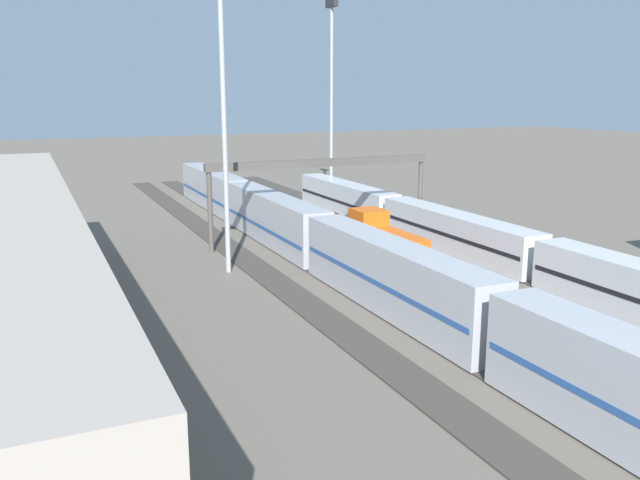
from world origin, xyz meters
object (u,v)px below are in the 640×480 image
Objects in this scene: train_on_track_3 at (322,243)px; train_on_track_2 at (383,247)px; light_mast_0 at (332,75)px; signal_gantry at (322,172)px; train_on_track_0 at (524,254)px; light_mast_1 at (222,68)px.

train_on_track_3 and train_on_track_2 have the same top height.
train_on_track_3 is 3.37× the size of light_mast_0.
train_on_track_0 is at bearing -153.12° from signal_gantry.
train_on_track_2 is (-2.12, -5.00, -0.43)m from train_on_track_3.
light_mast_0 is at bearing -37.83° from light_mast_1.
light_mast_1 is at bearing 142.17° from light_mast_0.
train_on_track_2 is 0.40× the size of signal_gantry.
train_on_track_2 is 0.36× the size of light_mast_1.
signal_gantry is (19.73, 10.00, 5.35)m from train_on_track_0.
train_on_track_0 is 9.06× the size of train_on_track_2.
signal_gantry reaches higher than train_on_track_2.
light_mast_1 is (5.23, 12.64, 15.36)m from train_on_track_2.
light_mast_1 is at bearing 67.54° from train_on_track_2.
light_mast_0 is at bearing -27.05° from signal_gantry.
train_on_track_0 is 3.19× the size of light_mast_0.
train_on_track_0 is at bearing -123.98° from train_on_track_2.
light_mast_0 is at bearing -3.47° from train_on_track_0.
train_on_track_2 is at bearing 180.00° from signal_gantry.
train_on_track_2 is 14.01m from signal_gantry.
light_mast_0 reaches higher than train_on_track_0.
light_mast_1 is (11.97, 22.64, 15.44)m from train_on_track_0.
light_mast_1 reaches higher than train_on_track_0.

